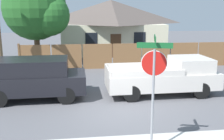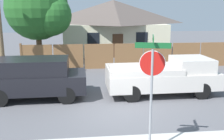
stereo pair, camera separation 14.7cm
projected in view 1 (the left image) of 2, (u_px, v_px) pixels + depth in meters
name	position (u px, v px, depth m)	size (l,w,h in m)	color
ground_plane	(121.00, 112.00, 10.39)	(80.00, 80.00, 0.00)	#56565B
wooden_fence	(127.00, 56.00, 18.18)	(14.59, 0.12, 1.82)	brown
house	(111.00, 25.00, 25.17)	(9.87, 7.40, 4.91)	beige
oak_tree	(38.00, 10.00, 18.37)	(4.67, 4.45, 6.28)	brown
red_suv	(34.00, 77.00, 11.72)	(4.50, 2.06, 1.85)	black
orange_pickup	(166.00, 76.00, 12.48)	(5.24, 2.11, 1.75)	silver
stop_sign	(154.00, 75.00, 6.98)	(0.91, 0.82, 3.30)	gray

